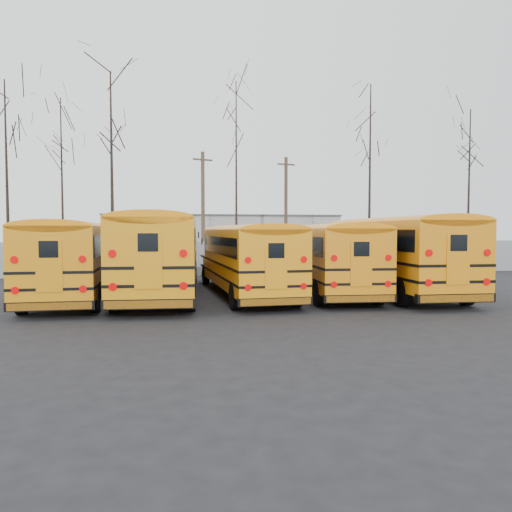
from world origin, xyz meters
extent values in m
plane|color=black|center=(0.00, 0.00, 0.00)|extent=(120.00, 120.00, 0.00)
cube|color=gray|center=(0.00, 12.00, 1.00)|extent=(40.00, 0.04, 2.00)
cube|color=#A2A29D|center=(2.00, 32.00, 2.00)|extent=(22.00, 8.00, 4.00)
cylinder|color=black|center=(-7.64, -0.76, 0.49)|extent=(0.30, 0.99, 0.99)
cylinder|color=black|center=(-5.41, -0.71, 0.49)|extent=(0.30, 0.99, 0.99)
cylinder|color=black|center=(-7.82, 7.52, 0.49)|extent=(0.30, 0.99, 0.99)
cylinder|color=black|center=(-5.59, 7.57, 0.49)|extent=(0.30, 0.99, 0.99)
cube|color=orange|center=(-6.59, 2.47, 1.65)|extent=(2.67, 9.23, 2.32)
cube|color=orange|center=(-6.71, 7.89, 0.99)|extent=(2.26, 1.73, 0.99)
cube|color=black|center=(-6.59, 2.27, 2.17)|extent=(2.68, 8.24, 0.69)
cube|color=black|center=(-6.61, 3.31, 0.94)|extent=(2.73, 10.93, 0.09)
cube|color=black|center=(-6.61, 3.31, 1.43)|extent=(2.73, 10.93, 0.09)
cube|color=black|center=(-6.50, -2.02, 0.44)|extent=(2.53, 0.27, 0.28)
cube|color=black|center=(-6.73, 8.68, 0.44)|extent=(2.37, 0.25, 0.26)
cube|color=orange|center=(-6.49, -2.13, 1.63)|extent=(0.74, 0.06, 1.53)
cylinder|color=#B20505|center=(-7.43, -2.16, 0.94)|extent=(0.22, 0.04, 0.22)
cylinder|color=#B20505|center=(-5.56, -2.12, 0.94)|extent=(0.22, 0.04, 0.22)
cylinder|color=#B20505|center=(-7.43, -2.16, 1.83)|extent=(0.22, 0.04, 0.22)
cylinder|color=#B20505|center=(-5.56, -2.12, 1.83)|extent=(0.22, 0.04, 0.22)
cylinder|color=black|center=(-4.77, -0.94, 0.54)|extent=(0.36, 1.09, 1.08)
cylinder|color=black|center=(-2.34, -1.07, 0.54)|extent=(0.36, 1.09, 1.08)
cylinder|color=black|center=(-4.27, 8.11, 0.54)|extent=(0.36, 1.09, 1.08)
cylinder|color=black|center=(-1.84, 7.97, 0.54)|extent=(0.36, 1.09, 1.08)
cube|color=orange|center=(-3.36, 2.50, 1.81)|extent=(3.24, 10.16, 2.53)
cube|color=orange|center=(-3.03, 8.42, 1.08)|extent=(2.52, 1.96, 1.08)
cube|color=black|center=(-3.37, 2.28, 2.37)|extent=(3.23, 9.09, 0.75)
cube|color=black|center=(-3.31, 3.41, 1.02)|extent=(3.38, 12.02, 0.10)
cube|color=black|center=(-3.31, 3.41, 1.56)|extent=(3.38, 12.02, 0.10)
cube|color=black|center=(-3.63, -2.40, 0.49)|extent=(2.77, 0.39, 0.30)
cube|color=black|center=(-2.99, 9.28, 0.49)|extent=(2.60, 0.36, 0.28)
cube|color=orange|center=(-3.64, -2.52, 1.78)|extent=(0.81, 0.09, 1.67)
cylinder|color=#B20505|center=(-4.66, -2.48, 1.02)|extent=(0.24, 0.06, 0.24)
cylinder|color=#B20505|center=(-2.61, -2.59, 1.02)|extent=(0.24, 0.06, 0.24)
cylinder|color=#B20505|center=(-4.66, -2.48, 2.00)|extent=(0.24, 0.06, 0.24)
cylinder|color=#B20505|center=(-2.61, -2.59, 2.00)|extent=(0.24, 0.06, 0.24)
cylinder|color=black|center=(-0.87, -0.97, 0.47)|extent=(0.32, 0.96, 0.95)
cylinder|color=black|center=(1.27, -0.85, 0.47)|extent=(0.32, 0.96, 0.95)
cylinder|color=black|center=(-1.29, 6.99, 0.47)|extent=(0.32, 0.96, 0.95)
cylinder|color=black|center=(0.85, 7.11, 0.47)|extent=(0.32, 0.96, 0.95)
cube|color=orange|center=(0.04, 2.17, 1.59)|extent=(2.84, 8.94, 2.23)
cube|color=orange|center=(-0.24, 7.38, 0.95)|extent=(2.22, 1.72, 0.95)
cube|color=black|center=(0.05, 1.98, 2.09)|extent=(2.83, 7.99, 0.66)
cube|color=black|center=(-0.01, 2.98, 0.90)|extent=(2.95, 10.57, 0.09)
cube|color=black|center=(-0.01, 2.98, 1.38)|extent=(2.95, 10.57, 0.09)
cube|color=black|center=(0.27, -2.14, 0.43)|extent=(2.44, 0.34, 0.27)
cube|color=black|center=(-0.28, 8.14, 0.43)|extent=(2.28, 0.31, 0.25)
cube|color=orange|center=(0.27, -2.24, 1.57)|extent=(0.71, 0.08, 1.47)
cylinder|color=#B20505|center=(-0.63, -2.30, 0.90)|extent=(0.21, 0.05, 0.21)
cylinder|color=#B20505|center=(1.17, -2.20, 0.90)|extent=(0.21, 0.05, 0.21)
cylinder|color=#B20505|center=(-0.63, -2.30, 1.75)|extent=(0.21, 0.05, 0.21)
cylinder|color=#B20505|center=(1.17, -2.20, 1.75)|extent=(0.21, 0.05, 0.21)
cylinder|color=black|center=(2.14, -0.67, 0.48)|extent=(0.32, 0.97, 0.96)
cylinder|color=black|center=(4.30, -0.79, 0.48)|extent=(0.32, 0.97, 0.96)
cylinder|color=black|center=(2.60, 7.38, 0.48)|extent=(0.32, 0.97, 0.96)
cylinder|color=black|center=(4.77, 7.26, 0.48)|extent=(0.32, 0.97, 0.96)
cube|color=orange|center=(3.40, 2.38, 1.61)|extent=(2.91, 9.05, 2.26)
cube|color=orange|center=(3.70, 7.65, 0.96)|extent=(2.25, 1.75, 0.96)
cube|color=black|center=(3.39, 2.19, 2.11)|extent=(2.89, 8.09, 0.67)
cube|color=black|center=(3.45, 3.20, 0.91)|extent=(3.03, 10.70, 0.09)
cube|color=black|center=(3.45, 3.20, 1.39)|extent=(3.03, 10.70, 0.09)
cube|color=black|center=(3.15, -1.98, 0.43)|extent=(2.47, 0.35, 0.27)
cube|color=black|center=(3.75, 8.42, 0.43)|extent=(2.31, 0.32, 0.25)
cube|color=orange|center=(3.14, -2.08, 1.58)|extent=(0.72, 0.08, 1.49)
cylinder|color=#B20505|center=(2.23, -2.04, 0.91)|extent=(0.21, 0.05, 0.21)
cylinder|color=#B20505|center=(4.05, -2.14, 0.91)|extent=(0.21, 0.05, 0.21)
cylinder|color=#B20505|center=(2.23, -2.04, 1.78)|extent=(0.21, 0.05, 0.21)
cylinder|color=#B20505|center=(4.05, -2.14, 1.78)|extent=(0.21, 0.05, 0.21)
cylinder|color=black|center=(4.97, -1.31, 0.53)|extent=(0.32, 1.06, 1.06)
cylinder|color=black|center=(7.35, -1.37, 0.53)|extent=(0.32, 1.06, 1.06)
cylinder|color=black|center=(5.19, 7.56, 0.53)|extent=(0.32, 1.06, 1.06)
cylinder|color=black|center=(7.58, 7.50, 0.53)|extent=(0.32, 1.06, 1.06)
cube|color=orange|center=(6.25, 2.10, 1.77)|extent=(2.89, 9.89, 2.48)
cube|color=orange|center=(6.40, 7.90, 1.06)|extent=(2.42, 1.86, 1.06)
cube|color=black|center=(6.24, 1.88, 2.32)|extent=(2.91, 8.83, 0.74)
cube|color=black|center=(6.27, 2.99, 1.00)|extent=(2.97, 11.70, 0.10)
cube|color=black|center=(6.27, 2.99, 1.53)|extent=(2.97, 11.70, 0.10)
cube|color=black|center=(6.13, -2.71, 0.48)|extent=(2.71, 0.30, 0.30)
cube|color=black|center=(6.42, 8.75, 0.48)|extent=(2.54, 0.28, 0.27)
cube|color=orange|center=(6.12, -2.83, 1.74)|extent=(0.79, 0.06, 1.64)
cylinder|color=#B20505|center=(5.12, -2.81, 1.00)|extent=(0.23, 0.05, 0.23)
cylinder|color=#B20505|center=(7.13, -2.86, 1.00)|extent=(0.23, 0.05, 0.23)
cylinder|color=#B20505|center=(5.12, -2.81, 1.95)|extent=(0.23, 0.05, 0.23)
cylinder|color=#B20505|center=(7.13, -2.86, 1.95)|extent=(0.23, 0.05, 0.23)
cylinder|color=#483829|center=(-0.78, 16.78, 3.99)|extent=(0.25, 0.25, 7.98)
cube|color=#483829|center=(-0.78, 16.78, 7.45)|extent=(1.36, 0.62, 0.11)
cylinder|color=#443426|center=(5.88, 20.43, 4.15)|extent=(0.26, 0.26, 8.30)
cube|color=#443426|center=(5.88, 20.43, 7.75)|extent=(1.46, 0.48, 0.11)
cone|color=black|center=(-13.24, 16.72, 6.10)|extent=(0.26, 0.26, 12.19)
cone|color=black|center=(-9.99, 17.20, 5.66)|extent=(0.26, 0.26, 11.32)
cone|color=black|center=(-6.68, 15.99, 6.40)|extent=(0.26, 0.26, 12.81)
cone|color=black|center=(1.35, 15.55, 6.23)|extent=(0.26, 0.26, 12.45)
cone|color=black|center=(10.98, 16.20, 6.47)|extent=(0.26, 0.26, 12.93)
cone|color=black|center=(17.98, 15.11, 5.61)|extent=(0.26, 0.26, 11.22)
camera|label=1|loc=(-2.98, -17.47, 2.68)|focal=35.00mm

